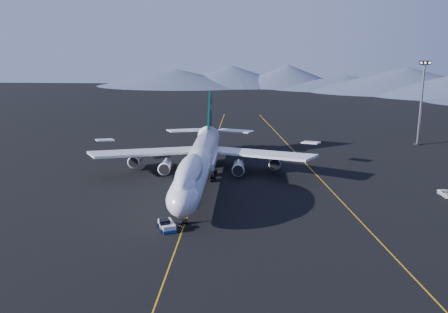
# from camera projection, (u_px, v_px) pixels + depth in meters

# --- Properties ---
(ground) EXTENTS (500.00, 500.00, 0.00)m
(ground) POSITION_uv_depth(u_px,v_px,m) (199.00, 184.00, 123.27)
(ground) COLOR black
(ground) RESTS_ON ground
(taxiway_line_main) EXTENTS (0.25, 220.00, 0.01)m
(taxiway_line_main) POSITION_uv_depth(u_px,v_px,m) (199.00, 184.00, 123.27)
(taxiway_line_main) COLOR #CD8C0C
(taxiway_line_main) RESTS_ON ground
(taxiway_line_side) EXTENTS (28.08, 198.09, 0.01)m
(taxiway_line_side) POSITION_uv_depth(u_px,v_px,m) (316.00, 175.00, 131.27)
(taxiway_line_side) COLOR #CD8C0C
(taxiway_line_side) RESTS_ON ground
(boeing_747) EXTENTS (59.62, 72.43, 19.37)m
(boeing_747) POSITION_uv_depth(u_px,v_px,m) (199.00, 161.00, 121.91)
(boeing_747) COLOR silver
(boeing_747) RESTS_ON ground
(pushback_tug) EXTENTS (4.32, 5.64, 2.20)m
(pushback_tug) POSITION_uv_depth(u_px,v_px,m) (167.00, 226.00, 94.69)
(pushback_tug) COLOR silver
(pushback_tug) RESTS_ON ground
(service_van) EXTENTS (3.05, 5.42, 1.43)m
(service_van) POSITION_uv_depth(u_px,v_px,m) (447.00, 194.00, 113.70)
(service_van) COLOR silver
(service_van) RESTS_ON ground
(floodlight_mast) EXTENTS (3.42, 2.56, 27.65)m
(floodlight_mast) POSITION_uv_depth(u_px,v_px,m) (421.00, 103.00, 163.65)
(floodlight_mast) COLOR black
(floodlight_mast) RESTS_ON ground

